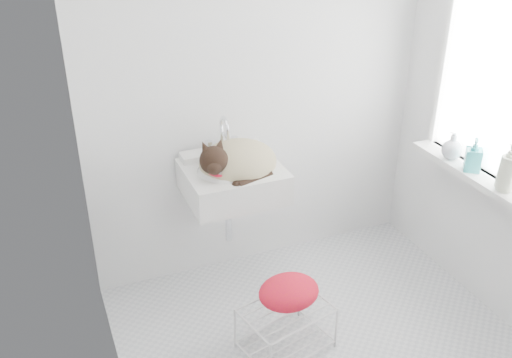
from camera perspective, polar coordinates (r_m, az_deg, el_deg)
name	(u,v)px	position (r m, az deg, el deg)	size (l,w,h in m)	color
floor	(326,348)	(3.39, 6.95, -16.35)	(2.20, 2.00, 0.02)	silver
back_wall	(258,84)	(3.52, 0.24, 9.49)	(2.20, 0.02, 2.50)	silver
left_wall	(100,189)	(2.37, -15.27, -0.98)	(0.02, 2.00, 2.50)	silver
window_glass	(497,85)	(3.44, 22.85, 8.65)	(0.01, 0.80, 1.00)	white
window_frame	(494,85)	(3.43, 22.67, 8.63)	(0.04, 0.90, 1.10)	white
windowsill	(469,172)	(3.58, 20.49, 0.70)	(0.16, 0.88, 0.04)	white
sink	(233,168)	(3.36, -2.34, 1.15)	(0.57, 0.50, 0.23)	white
faucet	(222,134)	(3.45, -3.42, 4.46)	(0.21, 0.14, 0.21)	silver
cat	(235,162)	(3.33, -2.07, 1.69)	(0.48, 0.39, 0.30)	tan
wire_rack	(286,327)	(3.28, 2.99, -14.48)	(0.46, 0.32, 0.28)	silver
towel	(289,298)	(3.22, 3.28, -11.78)	(0.35, 0.25, 0.14)	red
bottle_a	(503,190)	(3.39, 23.41, -0.99)	(0.09, 0.09, 0.23)	beige
bottle_b	(471,170)	(3.55, 20.63, 0.82)	(0.09, 0.09, 0.20)	teal
bottle_c	(450,158)	(3.67, 18.81, 2.01)	(0.13, 0.13, 0.16)	silver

